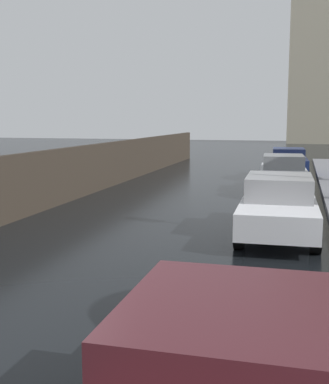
% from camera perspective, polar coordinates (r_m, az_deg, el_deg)
% --- Properties ---
extents(car_blue_mid_road, '(1.91, 4.43, 1.34)m').
position_cam_1_polar(car_blue_mid_road, '(24.81, 13.77, 3.34)').
color(car_blue_mid_road, navy).
rests_on(car_blue_mid_road, ground).
extents(car_white_far_ahead, '(1.88, 4.56, 1.42)m').
position_cam_1_polar(car_white_far_ahead, '(12.26, 12.73, -1.44)').
color(car_white_far_ahead, silver).
rests_on(car_white_far_ahead, ground).
extents(car_silver_behind_camera, '(1.94, 4.45, 1.40)m').
position_cam_1_polar(car_silver_behind_camera, '(19.60, 13.22, 2.12)').
color(car_silver_behind_camera, '#B2B5BA').
rests_on(car_silver_behind_camera, ground).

